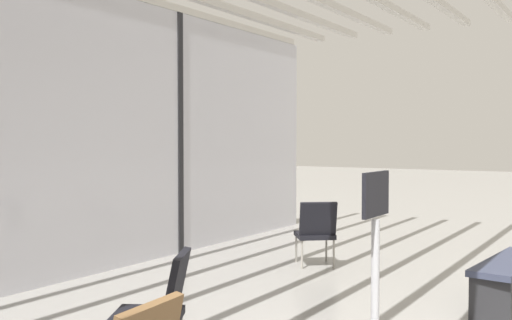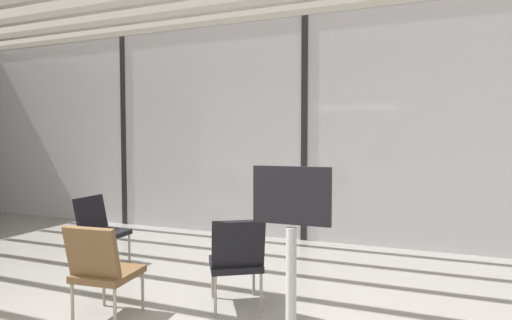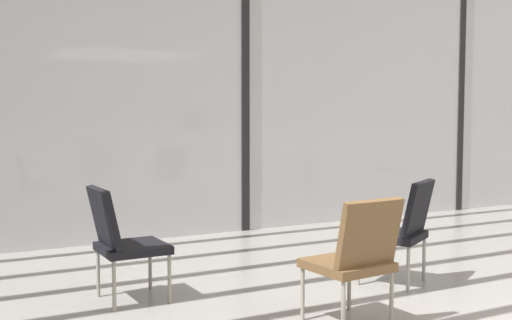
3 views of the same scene
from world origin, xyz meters
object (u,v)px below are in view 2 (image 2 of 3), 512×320
Objects in this scene: lounge_chair_1 at (237,257)px; info_sign at (291,303)px; lounge_chair_2 at (99,226)px; parked_airplane at (407,117)px; lounge_chair_0 at (102,266)px.

info_sign is (0.89, -1.27, 0.18)m from lounge_chair_1.
lounge_chair_1 and lounge_chair_2 have the same top height.
parked_airplane is 9.29m from lounge_chair_1.
lounge_chair_1 is (0.98, 0.68, 0.00)m from lounge_chair_0.
lounge_chair_1 is at bearing -99.04° from parked_airplane.
parked_airplane is at bearing 86.96° from info_sign.
lounge_chair_0 is at bearing -138.04° from lounge_chair_2.
lounge_chair_0 is 1.00× the size of lounge_chair_2.
info_sign is at bearing 94.30° from lounge_chair_1.
parked_airplane is 9.32m from lounge_chair_2.
lounge_chair_2 is at bearing -113.30° from parked_airplane.
lounge_chair_2 is (-2.19, 0.60, 0.00)m from lounge_chair_1.
info_sign reaches higher than lounge_chair_2.
lounge_chair_2 is (-1.21, 1.28, 0.00)m from lounge_chair_0.
lounge_chair_0 is at bearing 3.91° from lounge_chair_1.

